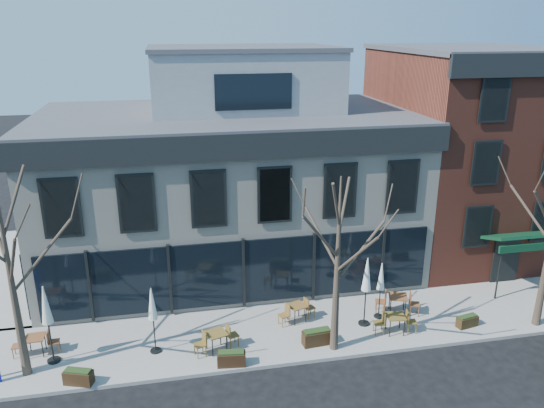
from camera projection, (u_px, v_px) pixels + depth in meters
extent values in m
plane|color=black|center=(244.00, 309.00, 24.02)|extent=(120.00, 120.00, 0.00)
cube|color=gray|center=(327.00, 325.00, 22.61)|extent=(33.50, 4.70, 0.15)
cube|color=gray|center=(12.00, 272.00, 27.46)|extent=(4.50, 12.00, 0.15)
cube|color=beige|center=(228.00, 193.00, 27.37)|extent=(18.00, 10.00, 8.00)
cube|color=#47474C|center=(226.00, 115.00, 26.07)|extent=(18.30, 10.30, 0.30)
cube|color=black|center=(241.00, 147.00, 21.48)|extent=(18.30, 0.25, 1.10)
cube|color=black|center=(30.00, 132.00, 24.52)|extent=(0.25, 10.30, 1.10)
cube|color=black|center=(243.00, 272.00, 23.35)|extent=(17.20, 0.12, 3.00)
cube|color=black|center=(44.00, 252.00, 25.42)|extent=(0.12, 7.50, 3.00)
cube|color=gray|center=(243.00, 80.00, 26.68)|extent=(9.00, 6.50, 3.00)
cube|color=brown|center=(461.00, 153.00, 29.32)|extent=(8.00, 10.00, 11.00)
cube|color=#47474C|center=(473.00, 49.00, 27.53)|extent=(8.20, 10.20, 0.25)
cube|color=black|center=(537.00, 65.00, 22.93)|extent=(8.20, 0.25, 1.00)
cube|color=#0B321B|center=(521.00, 236.00, 24.73)|extent=(3.20, 1.66, 0.67)
cube|color=black|center=(506.00, 261.00, 26.00)|extent=(1.40, 0.10, 2.50)
cone|color=#382B21|center=(10.00, 276.00, 18.14)|extent=(0.34, 0.34, 7.92)
cylinder|color=#382B21|center=(42.00, 256.00, 18.33)|extent=(2.23, 0.50, 2.48)
cylinder|color=#382B21|center=(13.00, 261.00, 17.02)|extent=(1.03, 2.04, 2.28)
cone|color=#382B21|center=(337.00, 267.00, 19.78)|extent=(0.34, 0.34, 7.04)
cylinder|color=#382B21|center=(360.00, 251.00, 19.95)|extent=(2.00, 0.46, 2.21)
cylinder|color=#382B21|center=(321.00, 237.00, 20.21)|extent=(0.93, 1.84, 1.91)
cylinder|color=#382B21|center=(321.00, 237.00, 18.94)|extent=(1.61, 0.68, 1.97)
cylinder|color=#382B21|center=(356.00, 255.00, 18.79)|extent=(0.93, 1.83, 2.03)
cylinder|color=#382B21|center=(530.00, 213.00, 21.85)|extent=(0.98, 1.94, 2.03)
cylinder|color=#382B21|center=(544.00, 213.00, 20.51)|extent=(1.71, 0.71, 2.09)
cube|color=brown|center=(35.00, 337.00, 20.30)|extent=(0.72, 0.72, 0.04)
cylinder|color=black|center=(27.00, 351.00, 20.10)|extent=(0.04, 0.04, 0.73)
cylinder|color=black|center=(43.00, 349.00, 20.21)|extent=(0.04, 0.04, 0.73)
cylinder|color=black|center=(30.00, 343.00, 20.62)|extent=(0.04, 0.04, 0.73)
cylinder|color=black|center=(45.00, 341.00, 20.74)|extent=(0.04, 0.04, 0.73)
cube|color=brown|center=(216.00, 333.00, 20.51)|extent=(0.93, 0.93, 0.04)
cylinder|color=black|center=(213.00, 348.00, 20.26)|extent=(0.04, 0.04, 0.76)
cylinder|color=black|center=(227.00, 344.00, 20.53)|extent=(0.04, 0.04, 0.76)
cylinder|color=black|center=(207.00, 340.00, 20.75)|extent=(0.04, 0.04, 0.76)
cylinder|color=black|center=(221.00, 336.00, 21.02)|extent=(0.04, 0.04, 0.76)
cube|color=brown|center=(297.00, 306.00, 22.60)|extent=(0.89, 0.89, 0.04)
cylinder|color=black|center=(295.00, 318.00, 22.35)|extent=(0.04, 0.04, 0.72)
cylinder|color=black|center=(306.00, 315.00, 22.62)|extent=(0.04, 0.04, 0.72)
cylinder|color=black|center=(288.00, 312.00, 22.81)|extent=(0.04, 0.04, 0.72)
cylinder|color=black|center=(299.00, 309.00, 23.08)|extent=(0.04, 0.04, 0.72)
cube|color=brown|center=(396.00, 316.00, 21.72)|extent=(0.82, 0.82, 0.04)
cylinder|color=black|center=(390.00, 329.00, 21.55)|extent=(0.04, 0.04, 0.75)
cylinder|color=black|center=(404.00, 328.00, 21.59)|extent=(0.04, 0.04, 0.75)
cylinder|color=black|center=(386.00, 321.00, 22.11)|extent=(0.04, 0.04, 0.75)
cylinder|color=black|center=(400.00, 320.00, 22.15)|extent=(0.04, 0.04, 0.75)
cube|color=brown|center=(398.00, 296.00, 23.18)|extent=(1.01, 1.01, 0.05)
cylinder|color=black|center=(390.00, 308.00, 23.06)|extent=(0.05, 0.05, 0.81)
cylinder|color=black|center=(405.00, 309.00, 22.97)|extent=(0.05, 0.05, 0.81)
cylinder|color=black|center=(390.00, 301.00, 23.65)|extent=(0.05, 0.05, 0.81)
cylinder|color=black|center=(404.00, 302.00, 23.56)|extent=(0.05, 0.05, 0.81)
cylinder|color=black|center=(54.00, 360.00, 20.09)|extent=(0.51, 0.51, 0.07)
cylinder|color=black|center=(50.00, 332.00, 19.69)|extent=(0.06, 0.06, 2.53)
cone|color=silver|center=(45.00, 305.00, 19.32)|extent=(0.41, 0.41, 1.49)
cylinder|color=black|center=(156.00, 351.00, 20.69)|extent=(0.44, 0.44, 0.06)
cylinder|color=black|center=(154.00, 327.00, 20.34)|extent=(0.05, 0.05, 2.22)
cone|color=silver|center=(152.00, 303.00, 20.02)|extent=(0.36, 0.36, 1.31)
cylinder|color=black|center=(364.00, 323.00, 22.58)|extent=(0.49, 0.49, 0.07)
cylinder|color=black|center=(365.00, 298.00, 22.19)|extent=(0.06, 0.06, 2.46)
cone|color=silver|center=(367.00, 274.00, 21.83)|extent=(0.40, 0.40, 1.45)
cylinder|color=black|center=(378.00, 316.00, 23.14)|extent=(0.41, 0.41, 0.06)
cylinder|color=black|center=(380.00, 296.00, 22.81)|extent=(0.05, 0.05, 2.06)
cone|color=silver|center=(381.00, 276.00, 22.51)|extent=(0.34, 0.34, 1.21)
cube|color=#332011|center=(79.00, 377.00, 18.77)|extent=(1.10, 0.72, 0.51)
cube|color=#1E3314|center=(78.00, 371.00, 18.68)|extent=(0.97, 0.61, 0.08)
cube|color=#331E11|center=(231.00, 359.00, 19.78)|extent=(1.10, 0.55, 0.53)
cube|color=#1E3314|center=(231.00, 352.00, 19.69)|extent=(0.99, 0.45, 0.08)
cube|color=black|center=(317.00, 338.00, 21.08)|extent=(1.18, 0.55, 0.57)
cube|color=#1E3314|center=(317.00, 331.00, 20.98)|extent=(1.06, 0.45, 0.09)
cube|color=#322510|center=(467.00, 322.00, 22.33)|extent=(0.97, 0.54, 0.46)
cube|color=#1E3314|center=(468.00, 316.00, 22.25)|extent=(0.87, 0.45, 0.07)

